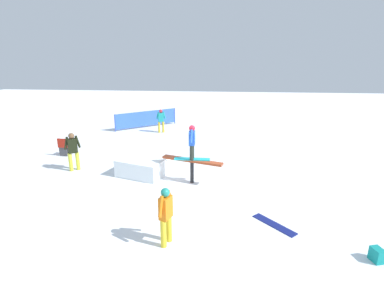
{
  "coord_description": "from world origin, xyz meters",
  "views": [
    {
      "loc": [
        1.01,
        -10.47,
        4.65
      ],
      "look_at": [
        0.0,
        0.0,
        1.53
      ],
      "focal_mm": 28.0,
      "sensor_mm": 36.0,
      "label": 1
    }
  ],
  "objects_px": {
    "loose_snowboard_navy": "(274,225)",
    "backpack_on_snow": "(377,255)",
    "bystander_orange": "(166,213)",
    "bystander_black": "(73,150)",
    "bystander_teal": "(161,120)",
    "main_rider_on_rail": "(192,143)",
    "rail_feature": "(192,163)",
    "folding_chair": "(64,147)"
  },
  "relations": [
    {
      "from": "bystander_orange",
      "to": "bystander_teal",
      "type": "bearing_deg",
      "value": 31.95
    },
    {
      "from": "loose_snowboard_navy",
      "to": "main_rider_on_rail",
      "type": "bearing_deg",
      "value": 0.93
    },
    {
      "from": "bystander_teal",
      "to": "loose_snowboard_navy",
      "type": "xyz_separation_m",
      "value": [
        5.29,
        -10.27,
        -0.81
      ]
    },
    {
      "from": "rail_feature",
      "to": "main_rider_on_rail",
      "type": "bearing_deg",
      "value": 0.0
    },
    {
      "from": "loose_snowboard_navy",
      "to": "folding_chair",
      "type": "bearing_deg",
      "value": 16.68
    },
    {
      "from": "folding_chair",
      "to": "loose_snowboard_navy",
      "type": "bearing_deg",
      "value": 153.48
    },
    {
      "from": "main_rider_on_rail",
      "to": "rail_feature",
      "type": "bearing_deg",
      "value": 0.0
    },
    {
      "from": "bystander_teal",
      "to": "loose_snowboard_navy",
      "type": "height_order",
      "value": "bystander_teal"
    },
    {
      "from": "bystander_teal",
      "to": "loose_snowboard_navy",
      "type": "distance_m",
      "value": 11.58
    },
    {
      "from": "loose_snowboard_navy",
      "to": "bystander_teal",
      "type": "bearing_deg",
      "value": -15.43
    },
    {
      "from": "folding_chair",
      "to": "bystander_black",
      "type": "bearing_deg",
      "value": 131.59
    },
    {
      "from": "bystander_teal",
      "to": "bystander_black",
      "type": "bearing_deg",
      "value": 52.49
    },
    {
      "from": "bystander_teal",
      "to": "main_rider_on_rail",
      "type": "bearing_deg",
      "value": 91.46
    },
    {
      "from": "rail_feature",
      "to": "bystander_teal",
      "type": "relative_size",
      "value": 1.61
    },
    {
      "from": "main_rider_on_rail",
      "to": "bystander_orange",
      "type": "bearing_deg",
      "value": -94.3
    },
    {
      "from": "bystander_orange",
      "to": "loose_snowboard_navy",
      "type": "height_order",
      "value": "bystander_orange"
    },
    {
      "from": "bystander_orange",
      "to": "loose_snowboard_navy",
      "type": "relative_size",
      "value": 1.12
    },
    {
      "from": "rail_feature",
      "to": "folding_chair",
      "type": "xyz_separation_m",
      "value": [
        -6.43,
        2.61,
        -0.36
      ]
    },
    {
      "from": "bystander_black",
      "to": "folding_chair",
      "type": "xyz_separation_m",
      "value": [
        -1.4,
        1.82,
        -0.49
      ]
    },
    {
      "from": "main_rider_on_rail",
      "to": "folding_chair",
      "type": "bearing_deg",
      "value": 157.68
    },
    {
      "from": "rail_feature",
      "to": "bystander_orange",
      "type": "bearing_deg",
      "value": -76.05
    },
    {
      "from": "loose_snowboard_navy",
      "to": "backpack_on_snow",
      "type": "relative_size",
      "value": 4.06
    },
    {
      "from": "bystander_orange",
      "to": "bystander_black",
      "type": "distance_m",
      "value": 6.69
    },
    {
      "from": "backpack_on_snow",
      "to": "rail_feature",
      "type": "bearing_deg",
      "value": 32.6
    },
    {
      "from": "bystander_black",
      "to": "bystander_teal",
      "type": "bearing_deg",
      "value": 34.89
    },
    {
      "from": "bystander_orange",
      "to": "backpack_on_snow",
      "type": "relative_size",
      "value": 4.57
    },
    {
      "from": "main_rider_on_rail",
      "to": "loose_snowboard_navy",
      "type": "height_order",
      "value": "main_rider_on_rail"
    },
    {
      "from": "main_rider_on_rail",
      "to": "backpack_on_snow",
      "type": "xyz_separation_m",
      "value": [
        4.75,
        -4.12,
        -1.41
      ]
    },
    {
      "from": "bystander_teal",
      "to": "loose_snowboard_navy",
      "type": "relative_size",
      "value": 1.06
    },
    {
      "from": "folding_chair",
      "to": "backpack_on_snow",
      "type": "distance_m",
      "value": 13.05
    },
    {
      "from": "bystander_orange",
      "to": "backpack_on_snow",
      "type": "bearing_deg",
      "value": -72.16
    },
    {
      "from": "main_rider_on_rail",
      "to": "bystander_black",
      "type": "height_order",
      "value": "main_rider_on_rail"
    },
    {
      "from": "rail_feature",
      "to": "backpack_on_snow",
      "type": "distance_m",
      "value": 6.31
    },
    {
      "from": "bystander_orange",
      "to": "folding_chair",
      "type": "relative_size",
      "value": 1.76
    },
    {
      "from": "backpack_on_snow",
      "to": "bystander_orange",
      "type": "bearing_deg",
      "value": 71.2
    },
    {
      "from": "bystander_teal",
      "to": "backpack_on_snow",
      "type": "xyz_separation_m",
      "value": [
        7.41,
        -11.63,
        -0.65
      ]
    },
    {
      "from": "backpack_on_snow",
      "to": "bystander_black",
      "type": "bearing_deg",
      "value": 46.89
    },
    {
      "from": "bystander_orange",
      "to": "bystander_black",
      "type": "bearing_deg",
      "value": 65.49
    },
    {
      "from": "bystander_teal",
      "to": "folding_chair",
      "type": "xyz_separation_m",
      "value": [
        -3.77,
        -4.9,
        -0.4
      ]
    },
    {
      "from": "bystander_orange",
      "to": "backpack_on_snow",
      "type": "xyz_separation_m",
      "value": [
        5.03,
        -0.2,
        -0.7
      ]
    },
    {
      "from": "rail_feature",
      "to": "bystander_orange",
      "type": "relative_size",
      "value": 1.51
    },
    {
      "from": "rail_feature",
      "to": "folding_chair",
      "type": "distance_m",
      "value": 6.95
    }
  ]
}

